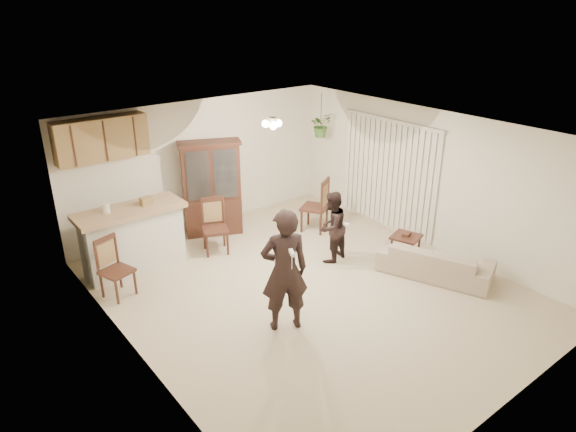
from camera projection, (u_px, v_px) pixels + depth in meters
floor at (309, 289)px, 8.06m from camera, size 6.50×6.50×0.00m
ceiling at (312, 133)px, 7.08m from camera, size 5.50×6.50×0.02m
wall_back at (202, 165)px, 9.92m from camera, size 5.50×0.02×2.50m
wall_front at (518, 315)px, 5.22m from camera, size 5.50×0.02×2.50m
wall_left at (132, 274)px, 6.01m from camera, size 0.02×6.50×2.50m
wall_right at (428, 179)px, 9.13m from camera, size 0.02×6.50×2.50m
breakfast_bar at (133, 241)px, 8.51m from camera, size 1.60×0.55×1.00m
bar_top at (129, 211)px, 8.30m from camera, size 1.75×0.70×0.08m
upper_cabinets at (101, 139)px, 8.38m from camera, size 1.50×0.34×0.70m
vertical_blinds at (388, 175)px, 9.82m from camera, size 0.06×2.30×2.10m
ceiling_fixture at (272, 123)px, 8.10m from camera, size 0.36×0.36×0.20m
hanging_plant at (321, 125)px, 10.38m from camera, size 0.43×0.37×0.48m
plant_cord at (321, 109)px, 10.25m from camera, size 0.01×0.01×0.65m
sofa at (436, 256)px, 8.32m from camera, size 1.38×2.01×0.73m
adult at (284, 270)px, 6.81m from camera, size 0.78×0.67×1.80m
child at (332, 225)px, 8.71m from camera, size 0.75×0.64×1.35m
china_hutch at (212, 189)px, 9.68m from camera, size 1.23×0.87×1.82m
side_table at (405, 248)px, 8.81m from camera, size 0.57×0.57×0.55m
chair_bar at (118, 280)px, 7.80m from camera, size 0.53×0.53×0.95m
chair_hutch_left at (216, 238)px, 9.16m from camera, size 0.57×0.57×0.99m
chair_hutch_right at (314, 216)px, 10.02m from camera, size 0.64×0.64×1.07m
controller_adult at (292, 253)px, 6.26m from camera, size 0.11×0.16×0.05m
controller_child at (346, 224)px, 8.50m from camera, size 0.06×0.11×0.03m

